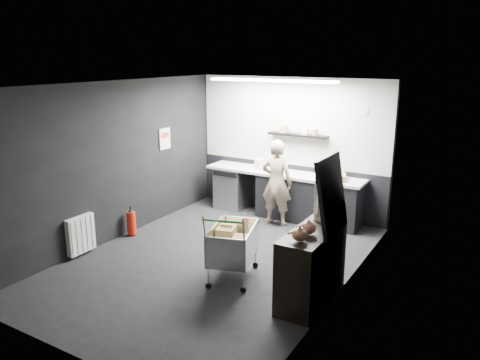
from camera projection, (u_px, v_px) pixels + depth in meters
The scene contains 22 objects.
floor at pixel (215, 261), 7.28m from camera, with size 5.50×5.50×0.00m, color black.
ceiling at pixel (212, 84), 6.58m from camera, with size 5.50×5.50×0.00m, color silver.
wall_back at pixel (291, 147), 9.22m from camera, with size 5.50×5.50×0.00m, color black.
wall_front at pixel (60, 237), 4.65m from camera, with size 5.50×5.50×0.00m, color black.
wall_left at pixel (115, 162), 7.92m from camera, with size 5.50×5.50×0.00m, color black.
wall_right at pixel (344, 197), 5.95m from camera, with size 5.50×5.50×0.00m, color black.
kitchen_wall_panel at pixel (291, 122), 9.07m from camera, with size 3.95×0.02×1.70m, color #BBBBB6.
dado_panel at pixel (289, 188), 9.42m from camera, with size 3.95×0.02×1.00m, color black.
floating_shelf at pixel (298, 135), 8.94m from camera, with size 1.20×0.22×0.04m, color black.
wall_clock at pixel (363, 110), 8.30m from camera, with size 0.20×0.20×0.03m, color silver.
poster at pixel (165, 139), 8.94m from camera, with size 0.02×0.30×0.40m, color silver.
poster_red_band at pixel (165, 135), 8.91m from camera, with size 0.01×0.22×0.10m, color red.
radiator at pixel (81, 235), 7.40m from camera, with size 0.10×0.50×0.60m, color silver.
ceiling_strip at pixel (271, 81), 8.13m from camera, with size 2.40×0.20×0.04m, color white.
prep_counter at pixel (289, 195), 9.11m from camera, with size 3.20×0.61×0.90m.
person at pixel (277, 183), 8.67m from camera, with size 0.59×0.39×1.62m, color beige.
shopping_cart at pixel (233, 245), 6.61m from camera, with size 0.82×1.11×1.05m.
sideboard at pixel (314, 256), 6.00m from camera, with size 0.55×1.28×1.92m.
fire_extinguisher at pixel (131, 222), 8.24m from camera, with size 0.16×0.16×0.51m.
cardboard_box at pixel (330, 177), 8.53m from camera, with size 0.55×0.42×0.11m, color olive.
pink_tub at pixel (259, 164), 9.29m from camera, with size 0.21×0.21×0.21m, color beige.
white_container at pixel (276, 168), 9.06m from camera, with size 0.19×0.15×0.17m, color silver.
Camera 1 is at (3.75, -5.57, 3.10)m, focal length 35.00 mm.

